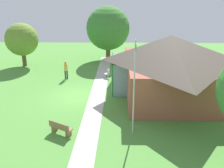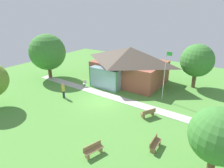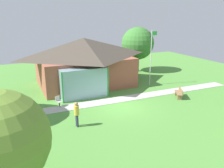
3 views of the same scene
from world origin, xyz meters
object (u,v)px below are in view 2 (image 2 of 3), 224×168
at_px(bench_lawn_far_right, 155,144).
at_px(tree_west_hedge, 48,52).
at_px(visitor_strolling_lawn, 63,90).
at_px(tree_behind_pavilion_right, 197,61).
at_px(patio_chair_west, 85,84).
at_px(flagpole, 165,74).
at_px(bench_front_right, 93,150).
at_px(tree_far_east, 218,136).
at_px(bench_mid_right, 148,113).
at_px(pavilion, 129,64).

relative_size(bench_lawn_far_right, tree_west_hedge, 0.23).
distance_m(visitor_strolling_lawn, tree_behind_pavilion_right, 16.91).
bearing_deg(bench_lawn_far_right, tree_behind_pavilion_right, 179.37).
distance_m(bench_lawn_far_right, tree_behind_pavilion_right, 14.58).
relative_size(patio_chair_west, tree_west_hedge, 0.13).
xyz_separation_m(bench_lawn_far_right, visitor_strolling_lawn, (-12.25, 2.30, 0.62)).
distance_m(flagpole, bench_front_right, 11.70).
bearing_deg(tree_west_hedge, bench_front_right, -30.18).
xyz_separation_m(patio_chair_west, tree_far_east, (16.41, -6.95, 2.66)).
xyz_separation_m(bench_mid_right, patio_chair_west, (-10.28, 2.45, 0.01)).
bearing_deg(bench_lawn_far_right, tree_west_hedge, -110.46).
xyz_separation_m(pavilion, flagpole, (6.19, -3.08, 0.60)).
relative_size(bench_mid_right, patio_chair_west, 1.78).
relative_size(bench_mid_right, bench_lawn_far_right, 1.00).
distance_m(bench_mid_right, visitor_strolling_lawn, 10.08).
relative_size(bench_front_right, patio_chair_west, 1.82).
xyz_separation_m(patio_chair_west, visitor_strolling_lawn, (0.34, -4.02, 0.61)).
bearing_deg(bench_mid_right, visitor_strolling_lawn, 127.69).
bearing_deg(tree_behind_pavilion_right, bench_mid_right, -99.74).
xyz_separation_m(bench_front_right, bench_lawn_far_right, (3.37, 3.12, 0.00)).
bearing_deg(patio_chair_west, bench_mid_right, 138.06).
distance_m(visitor_strolling_lawn, tree_west_hedge, 8.56).
height_order(flagpole, tree_far_east, flagpole).
height_order(flagpole, visitor_strolling_lawn, flagpole).
height_order(patio_chair_west, tree_west_hedge, tree_west_hedge).
bearing_deg(bench_mid_right, patio_chair_west, 105.32).
relative_size(pavilion, bench_front_right, 6.51).
bearing_deg(tree_far_east, visitor_strolling_lawn, 169.67).
bearing_deg(pavilion, patio_chair_west, -127.92).
bearing_deg(patio_chair_west, flagpole, 162.18).
xyz_separation_m(bench_mid_right, tree_far_east, (6.13, -4.49, 2.68)).
bearing_deg(pavilion, flagpole, -26.47).
bearing_deg(bench_lawn_far_right, flagpole, -165.78).
height_order(bench_mid_right, tree_behind_pavilion_right, tree_behind_pavilion_right).
relative_size(flagpole, bench_mid_right, 3.76).
height_order(patio_chair_west, tree_far_east, tree_far_east).
relative_size(tree_far_east, tree_west_hedge, 0.74).
xyz_separation_m(pavilion, tree_west_hedge, (-10.63, -5.14, 1.31)).
bearing_deg(bench_mid_right, tree_west_hedge, 111.07).
bearing_deg(tree_behind_pavilion_right, tree_west_hedge, -156.83).
bearing_deg(bench_mid_right, bench_lawn_far_right, -120.47).
bearing_deg(flagpole, tree_far_east, -54.40).
bearing_deg(tree_far_east, flagpole, 125.60).
distance_m(bench_lawn_far_right, tree_west_hedge, 20.59).
bearing_deg(pavilion, tree_west_hedge, -154.18).
distance_m(flagpole, bench_mid_right, 5.16).
relative_size(patio_chair_west, visitor_strolling_lawn, 0.49).
bearing_deg(tree_west_hedge, pavilion, 25.82).
xyz_separation_m(pavilion, patio_chair_west, (-3.88, -4.98, -2.14)).
height_order(bench_mid_right, tree_west_hedge, tree_west_hedge).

